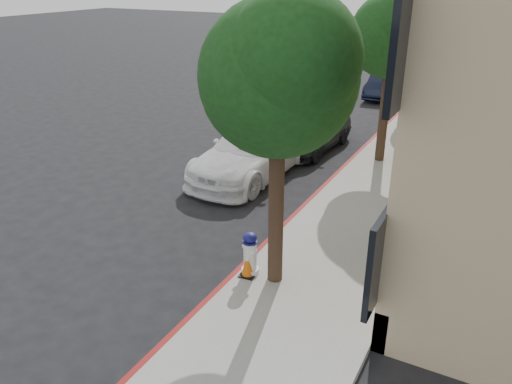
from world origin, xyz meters
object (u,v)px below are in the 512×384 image
object	(u,v)px
parked_car_mid	(313,131)
parked_car_far	(384,84)
fire_hydrant	(250,254)
police_car	(254,150)
traffic_cone	(248,263)

from	to	relation	value
parked_car_mid	parked_car_far	bearing A→B (deg)	92.84
parked_car_mid	parked_car_far	size ratio (longest dim) A/B	1.04
parked_car_far	fire_hydrant	distance (m)	17.88
police_car	fire_hydrant	world-z (taller)	police_car
parked_car_far	fire_hydrant	size ratio (longest dim) A/B	4.11
police_car	parked_car_mid	distance (m)	3.21
fire_hydrant	traffic_cone	world-z (taller)	fire_hydrant
parked_car_mid	fire_hydrant	size ratio (longest dim) A/B	4.27
parked_car_mid	fire_hydrant	world-z (taller)	parked_car_mid
parked_car_mid	police_car	bearing A→B (deg)	-100.41
parked_car_far	parked_car_mid	bearing A→B (deg)	-93.40
parked_car_mid	traffic_cone	world-z (taller)	parked_car_mid
parked_car_far	traffic_cone	xyz separation A→B (m)	(1.87, -17.89, -0.18)
police_car	parked_car_mid	bearing A→B (deg)	78.34
police_car	fire_hydrant	size ratio (longest dim) A/B	5.86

